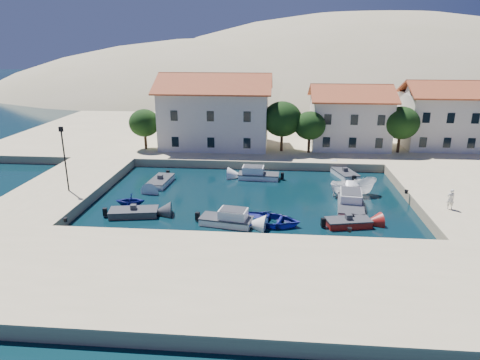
% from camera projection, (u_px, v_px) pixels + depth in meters
% --- Properties ---
extents(ground, '(400.00, 400.00, 0.00)m').
position_uv_depth(ground, '(243.00, 244.00, 32.47)').
color(ground, black).
rests_on(ground, ground).
extents(quay_south, '(52.00, 12.00, 1.00)m').
position_uv_depth(quay_south, '(236.00, 281.00, 26.63)').
color(quay_south, '#C5B487').
rests_on(quay_south, ground).
extents(quay_east, '(11.00, 20.00, 1.00)m').
position_uv_depth(quay_east, '(469.00, 200.00, 40.11)').
color(quay_east, '#C5B487').
rests_on(quay_east, ground).
extents(quay_west, '(8.00, 20.00, 1.00)m').
position_uv_depth(quay_west, '(65.00, 188.00, 43.34)').
color(quay_west, '#C5B487').
rests_on(quay_west, ground).
extents(quay_north, '(80.00, 36.00, 1.00)m').
position_uv_depth(quay_north, '(274.00, 135.00, 68.15)').
color(quay_north, '#C5B487').
rests_on(quay_north, ground).
extents(hills, '(254.00, 176.00, 99.00)m').
position_uv_depth(hills, '(326.00, 151.00, 155.13)').
color(hills, tan).
rests_on(hills, ground).
extents(building_left, '(14.70, 9.45, 9.70)m').
position_uv_depth(building_left, '(215.00, 109.00, 57.65)').
color(building_left, beige).
rests_on(building_left, quay_north).
extents(building_mid, '(10.50, 8.40, 8.30)m').
position_uv_depth(building_mid, '(349.00, 115.00, 57.34)').
color(building_mid, beige).
rests_on(building_mid, quay_north).
extents(building_right, '(9.45, 8.40, 8.80)m').
position_uv_depth(building_right, '(439.00, 114.00, 57.23)').
color(building_right, beige).
rests_on(building_right, quay_north).
extents(trees, '(37.30, 5.30, 6.45)m').
position_uv_depth(trees, '(294.00, 122.00, 54.72)').
color(trees, '#382314').
rests_on(trees, quay_north).
extents(lamppost, '(0.35, 0.25, 6.22)m').
position_uv_depth(lamppost, '(64.00, 153.00, 40.01)').
color(lamppost, black).
rests_on(lamppost, quay_west).
extents(bollards, '(29.36, 9.56, 0.30)m').
position_uv_depth(bollards, '(280.00, 212.00, 35.55)').
color(bollards, black).
rests_on(bollards, ground).
extents(motorboat_grey_sw, '(4.48, 2.57, 1.25)m').
position_uv_depth(motorboat_grey_sw, '(134.00, 213.00, 37.73)').
color(motorboat_grey_sw, '#383A3E').
rests_on(motorboat_grey_sw, ground).
extents(cabin_cruiser_south, '(4.64, 2.61, 1.60)m').
position_uv_depth(cabin_cruiser_south, '(226.00, 219.00, 35.92)').
color(cabin_cruiser_south, white).
rests_on(cabin_cruiser_south, ground).
extents(rowboat_south, '(5.95, 4.80, 1.09)m').
position_uv_depth(rowboat_south, '(269.00, 224.00, 36.13)').
color(rowboat_south, navy).
rests_on(rowboat_south, ground).
extents(motorboat_red_se, '(3.95, 2.38, 1.25)m').
position_uv_depth(motorboat_red_se, '(348.00, 223.00, 35.64)').
color(motorboat_red_se, maroon).
rests_on(motorboat_red_se, ground).
extents(cabin_cruiser_east, '(2.97, 5.88, 1.60)m').
position_uv_depth(cabin_cruiser_east, '(351.00, 204.00, 39.26)').
color(cabin_cruiser_east, white).
rests_on(cabin_cruiser_east, ground).
extents(boat_east, '(5.16, 3.10, 1.87)m').
position_uv_depth(boat_east, '(353.00, 195.00, 42.82)').
color(boat_east, white).
rests_on(boat_east, ground).
extents(motorboat_white_ne, '(2.95, 4.37, 1.25)m').
position_uv_depth(motorboat_white_ne, '(345.00, 174.00, 48.74)').
color(motorboat_white_ne, white).
rests_on(motorboat_white_ne, ground).
extents(rowboat_west, '(2.83, 2.49, 1.41)m').
position_uv_depth(rowboat_west, '(131.00, 206.00, 40.08)').
color(rowboat_west, navy).
rests_on(rowboat_west, ground).
extents(motorboat_white_west, '(2.22, 4.43, 1.25)m').
position_uv_depth(motorboat_white_west, '(161.00, 182.00, 46.08)').
color(motorboat_white_west, white).
rests_on(motorboat_white_west, ground).
extents(cabin_cruiser_north, '(4.60, 2.13, 1.60)m').
position_uv_depth(cabin_cruiser_north, '(259.00, 175.00, 47.84)').
color(cabin_cruiser_north, white).
rests_on(cabin_cruiser_north, ground).
extents(pedestrian, '(0.70, 0.49, 1.81)m').
position_uv_depth(pedestrian, '(451.00, 199.00, 36.40)').
color(pedestrian, white).
rests_on(pedestrian, quay_east).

